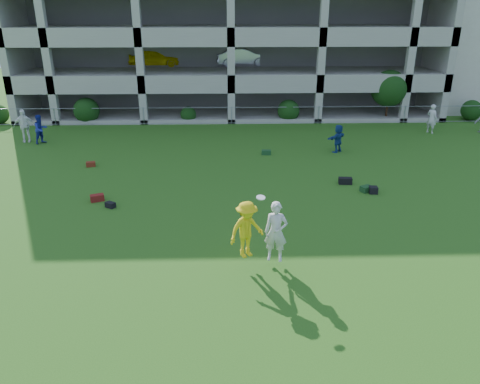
{
  "coord_description": "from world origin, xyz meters",
  "views": [
    {
      "loc": [
        -0.4,
        -12.68,
        7.75
      ],
      "look_at": [
        0.09,
        3.0,
        1.4
      ],
      "focal_mm": 35.0,
      "sensor_mm": 36.0,
      "label": 1
    }
  ],
  "objects_px": {
    "bystander_b": "(24,126)",
    "bystander_e": "(432,119)",
    "bystander_a": "(41,129)",
    "bystander_d": "(338,138)",
    "crate_d": "(373,190)",
    "frisbee_contest": "(256,230)",
    "parking_garage": "(229,26)"
  },
  "relations": [
    {
      "from": "crate_d",
      "to": "bystander_d",
      "type": "bearing_deg",
      "value": 91.91
    },
    {
      "from": "bystander_a",
      "to": "frisbee_contest",
      "type": "xyz_separation_m",
      "value": [
        11.8,
        -14.42,
        0.42
      ]
    },
    {
      "from": "bystander_b",
      "to": "crate_d",
      "type": "xyz_separation_m",
      "value": [
        18.43,
        -8.81,
        -0.83
      ]
    },
    {
      "from": "bystander_b",
      "to": "bystander_d",
      "type": "height_order",
      "value": "bystander_b"
    },
    {
      "from": "bystander_a",
      "to": "bystander_b",
      "type": "distance_m",
      "value": 1.15
    },
    {
      "from": "bystander_a",
      "to": "bystander_d",
      "type": "xyz_separation_m",
      "value": [
        17.14,
        -2.28,
        -0.07
      ]
    },
    {
      "from": "bystander_d",
      "to": "bystander_b",
      "type": "bearing_deg",
      "value": -50.68
    },
    {
      "from": "bystander_d",
      "to": "parking_garage",
      "type": "xyz_separation_m",
      "value": [
        -5.84,
        15.39,
        5.23
      ]
    },
    {
      "from": "bystander_a",
      "to": "parking_garage",
      "type": "xyz_separation_m",
      "value": [
        11.31,
        13.11,
        5.16
      ]
    },
    {
      "from": "bystander_a",
      "to": "bystander_e",
      "type": "xyz_separation_m",
      "value": [
        24.05,
        1.68,
        0.07
      ]
    },
    {
      "from": "bystander_a",
      "to": "crate_d",
      "type": "bearing_deg",
      "value": -78.96
    },
    {
      "from": "frisbee_contest",
      "to": "parking_garage",
      "type": "bearing_deg",
      "value": 91.02
    },
    {
      "from": "bystander_b",
      "to": "frisbee_contest",
      "type": "distance_m",
      "value": 19.61
    },
    {
      "from": "bystander_e",
      "to": "frisbee_contest",
      "type": "height_order",
      "value": "frisbee_contest"
    },
    {
      "from": "bystander_d",
      "to": "parking_garage",
      "type": "distance_m",
      "value": 17.27
    },
    {
      "from": "crate_d",
      "to": "frisbee_contest",
      "type": "bearing_deg",
      "value": -132.88
    },
    {
      "from": "bystander_a",
      "to": "crate_d",
      "type": "xyz_separation_m",
      "value": [
        17.35,
        -8.45,
        -0.7
      ]
    },
    {
      "from": "bystander_e",
      "to": "frisbee_contest",
      "type": "bearing_deg",
      "value": 104.66
    },
    {
      "from": "bystander_a",
      "to": "frisbee_contest",
      "type": "bearing_deg",
      "value": -103.72
    },
    {
      "from": "bystander_b",
      "to": "crate_d",
      "type": "relative_size",
      "value": 5.62
    },
    {
      "from": "frisbee_contest",
      "to": "parking_garage",
      "type": "distance_m",
      "value": 27.94
    },
    {
      "from": "bystander_a",
      "to": "frisbee_contest",
      "type": "relative_size",
      "value": 0.75
    },
    {
      "from": "bystander_b",
      "to": "bystander_a",
      "type": "bearing_deg",
      "value": -34.96
    },
    {
      "from": "bystander_a",
      "to": "crate_d",
      "type": "relative_size",
      "value": 4.88
    },
    {
      "from": "bystander_d",
      "to": "bystander_e",
      "type": "xyz_separation_m",
      "value": [
        6.91,
        3.96,
        0.14
      ]
    },
    {
      "from": "bystander_a",
      "to": "crate_d",
      "type": "height_order",
      "value": "bystander_a"
    },
    {
      "from": "bystander_a",
      "to": "bystander_d",
      "type": "distance_m",
      "value": 17.29
    },
    {
      "from": "bystander_a",
      "to": "frisbee_contest",
      "type": "height_order",
      "value": "frisbee_contest"
    },
    {
      "from": "bystander_d",
      "to": "frisbee_contest",
      "type": "xyz_separation_m",
      "value": [
        -5.34,
        -12.14,
        0.49
      ]
    },
    {
      "from": "bystander_b",
      "to": "crate_d",
      "type": "height_order",
      "value": "bystander_b"
    },
    {
      "from": "bystander_b",
      "to": "frisbee_contest",
      "type": "height_order",
      "value": "frisbee_contest"
    },
    {
      "from": "bystander_b",
      "to": "bystander_e",
      "type": "relative_size",
      "value": 1.07
    }
  ]
}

